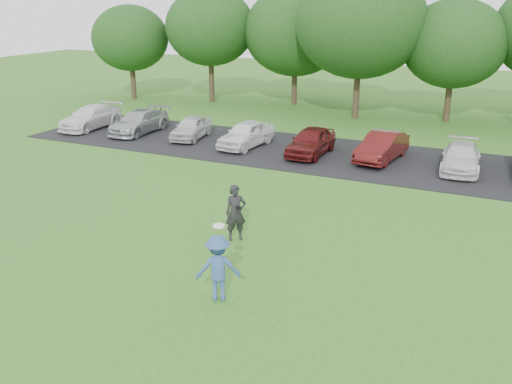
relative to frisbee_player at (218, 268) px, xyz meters
The scene contains 6 objects.
ground 1.37m from the frisbee_player, 147.95° to the left, with size 100.00×100.00×0.00m, color #2D691E.
parking_lot 13.64m from the frisbee_player, 93.92° to the left, with size 32.00×6.50×0.03m, color black.
frisbee_player is the anchor object (origin of this frame).
camera_bystander 3.54m from the frisbee_player, 110.37° to the left, with size 0.73×0.71×1.69m.
parked_cars 13.54m from the frisbee_player, 90.15° to the left, with size 30.59×4.73×1.24m.
tree_row 23.71m from the frisbee_player, 88.58° to the left, with size 42.39×9.85×8.64m.
Camera 1 is at (6.87, -11.14, 6.87)m, focal length 40.00 mm.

